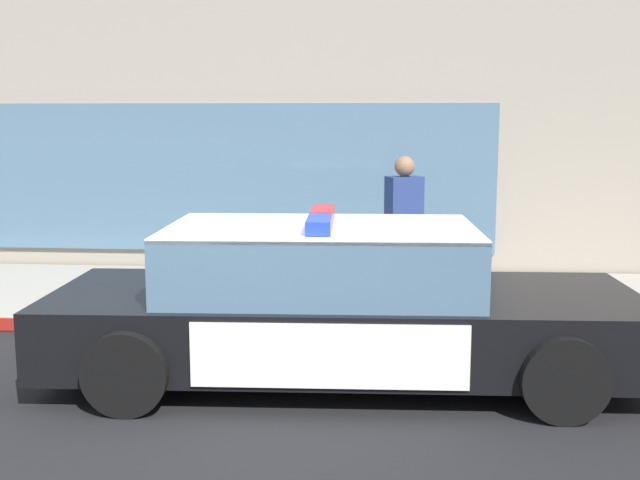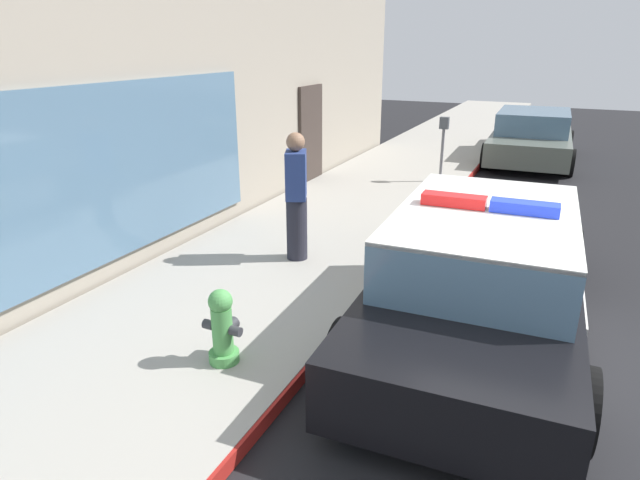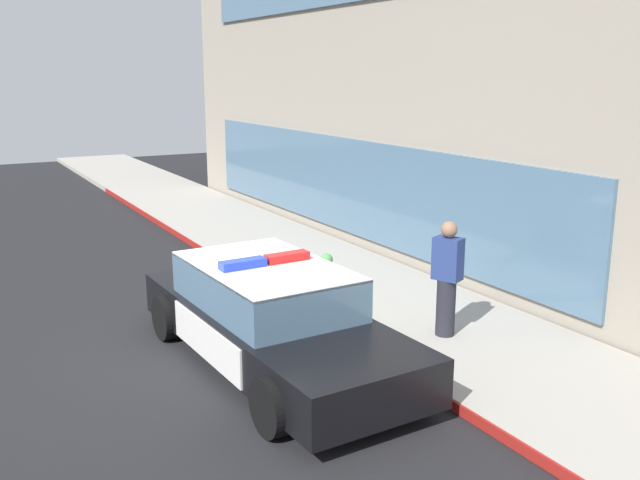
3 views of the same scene
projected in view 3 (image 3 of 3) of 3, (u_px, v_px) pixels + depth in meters
ground at (202, 347)px, 10.21m from camera, size 48.00×48.00×0.00m
sidewalk at (394, 305)px, 11.83m from camera, size 48.00×3.01×0.15m
curb_red_paint at (315, 320)px, 11.10m from camera, size 28.80×0.04×0.14m
storefront_building at (640, 64)px, 15.53m from camera, size 23.50×11.92×8.18m
police_cruiser at (271, 316)px, 9.50m from camera, size 5.19×2.24×1.49m
fire_hydrant at (327, 274)px, 12.11m from camera, size 0.34×0.39×0.73m
pedestrian_on_sidewalk at (447, 278)px, 10.09m from camera, size 0.47×0.40×1.71m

